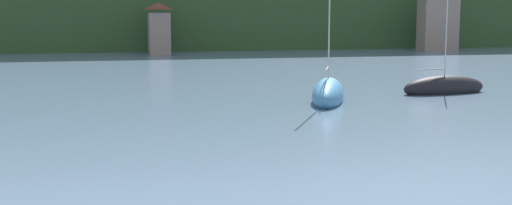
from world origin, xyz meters
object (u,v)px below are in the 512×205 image
(shore_building_westcentral, at_px, (438,19))
(sailboat_far_4, at_px, (444,88))
(sailboat_far_3, at_px, (328,94))
(shore_building_west, at_px, (159,29))

(shore_building_westcentral, distance_m, sailboat_far_4, 56.28)
(shore_building_westcentral, distance_m, sailboat_far_3, 63.51)
(shore_building_west, distance_m, sailboat_far_4, 54.19)
(sailboat_far_3, xyz_separation_m, sailboat_far_4, (10.11, 2.36, -0.08))
(sailboat_far_4, bearing_deg, shore_building_westcentral, 54.61)
(shore_building_west, bearing_deg, shore_building_westcentral, -1.58)
(shore_building_west, xyz_separation_m, shore_building_westcentral, (44.10, -1.21, 1.32))
(shore_building_westcentral, xyz_separation_m, sailboat_far_3, (-36.05, -52.10, -4.47))
(shore_building_west, bearing_deg, sailboat_far_3, -81.41)
(shore_building_west, distance_m, shore_building_westcentral, 44.14)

